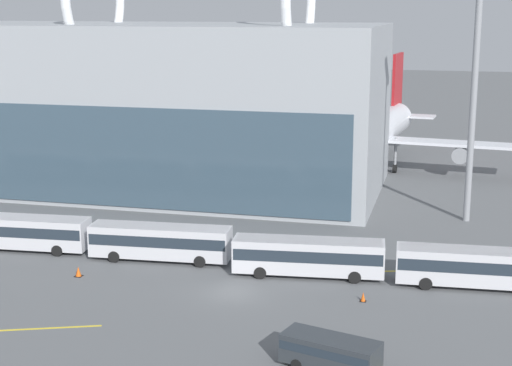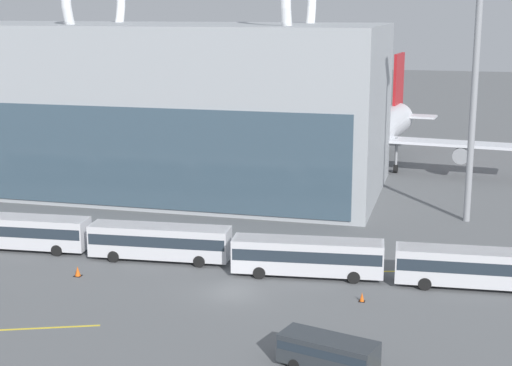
% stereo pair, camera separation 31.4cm
% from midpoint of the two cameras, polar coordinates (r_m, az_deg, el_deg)
% --- Properties ---
extents(ground_plane, '(440.00, 440.00, 0.00)m').
position_cam_midpoint_polar(ground_plane, '(59.88, -1.77, -7.95)').
color(ground_plane, slate).
extents(airliner_at_gate_far, '(39.88, 41.85, 14.54)m').
position_cam_midpoint_polar(airliner_at_gate_far, '(102.80, 8.48, 3.58)').
color(airliner_at_gate_far, silver).
rests_on(airliner_at_gate_far, ground_plane).
extents(shuttle_bus_1, '(12.18, 3.47, 3.03)m').
position_cam_midpoint_polar(shuttle_bus_1, '(72.43, -16.75, -3.33)').
color(shuttle_bus_1, silver).
rests_on(shuttle_bus_1, ground_plane).
extents(shuttle_bus_2, '(12.17, 3.47, 3.03)m').
position_cam_midpoint_polar(shuttle_bus_2, '(67.05, -7.10, -4.15)').
color(shuttle_bus_2, silver).
rests_on(shuttle_bus_2, ground_plane).
extents(shuttle_bus_3, '(12.22, 3.82, 3.03)m').
position_cam_midpoint_polar(shuttle_bus_3, '(62.86, 3.69, -5.23)').
color(shuttle_bus_3, silver).
rests_on(shuttle_bus_3, ground_plane).
extents(shuttle_bus_4, '(12.16, 3.37, 3.03)m').
position_cam_midpoint_polar(shuttle_bus_4, '(62.49, 15.55, -5.79)').
color(shuttle_bus_4, silver).
rests_on(shuttle_bus_4, ground_plane).
extents(service_van_foreground, '(6.23, 3.69, 2.03)m').
position_cam_midpoint_polar(service_van_foreground, '(47.61, 5.24, -12.06)').
color(service_van_foreground, '#2D3338').
rests_on(service_van_foreground, ground_plane).
extents(floodlight_mast, '(2.78, 2.78, 23.97)m').
position_cam_midpoint_polar(floodlight_mast, '(79.44, 15.58, 8.41)').
color(floodlight_mast, gray).
rests_on(floodlight_mast, ground_plane).
extents(lane_stripe_3, '(11.53, 3.75, 0.01)m').
position_cam_midpoint_polar(lane_stripe_3, '(64.96, 7.97, -6.39)').
color(lane_stripe_3, yellow).
rests_on(lane_stripe_3, ground_plane).
extents(lane_stripe_4, '(8.85, 3.65, 0.01)m').
position_cam_midpoint_polar(lane_stripe_4, '(55.57, -16.24, -10.16)').
color(lane_stripe_4, yellow).
rests_on(lane_stripe_4, ground_plane).
extents(traffic_cone_0, '(0.62, 0.62, 0.81)m').
position_cam_midpoint_polar(traffic_cone_0, '(64.75, -12.93, -6.30)').
color(traffic_cone_0, black).
rests_on(traffic_cone_0, ground_plane).
extents(traffic_cone_1, '(0.46, 0.46, 0.70)m').
position_cam_midpoint_polar(traffic_cone_1, '(58.52, 7.64, -8.21)').
color(traffic_cone_1, black).
rests_on(traffic_cone_1, ground_plane).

